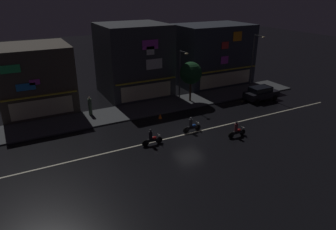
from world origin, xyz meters
The scene contains 15 objects.
ground_plane centered at (0.00, 0.00, 0.00)m, with size 140.00×140.00×0.00m, color black.
lane_divider_stripe centered at (0.00, 0.00, 0.01)m, with size 36.60×0.16×0.01m, color beige.
sidewalk_far centered at (0.00, 7.54, 0.07)m, with size 38.52×4.34×0.14m, color #424447.
storefront_left_block centered at (11.56, 13.15, 4.05)m, with size 10.14×7.05×8.11m.
storefront_center_block centered at (-11.56, 13.31, 3.54)m, with size 7.53×7.36×7.09m.
storefront_right_block centered at (0.00, 13.56, 4.34)m, with size 7.89×7.87×8.68m.
streetlamp_west centered at (3.40, 7.65, 3.77)m, with size 0.44×1.64×6.03m.
streetlamp_mid centered at (13.44, 6.82, 4.39)m, with size 0.44×1.64×7.23m.
pedestrian_on_sidewalk centered at (-7.03, 8.52, 1.07)m, with size 0.38×0.38×1.99m.
street_tree centered at (4.61, 7.42, 3.50)m, with size 2.58×2.58×4.66m.
parked_car_near_kerb centered at (12.52, 4.01, 0.87)m, with size 4.30×1.98×1.67m.
motorcycle_lead centered at (3.42, -2.57, 0.63)m, with size 1.90×0.60×1.52m.
motorcycle_following centered at (-4.04, -0.43, 0.63)m, with size 1.90×0.60×1.52m.
motorcycle_opposite_lane centered at (0.36, 0.21, 0.63)m, with size 1.90×0.60×1.52m.
traffic_cone centered at (-0.81, 4.49, 0.28)m, with size 0.36×0.36×0.55m, color orange.
Camera 1 is at (-13.65, -21.81, 12.44)m, focal length 32.66 mm.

